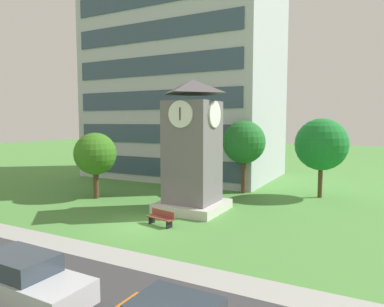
{
  "coord_description": "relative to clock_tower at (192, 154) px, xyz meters",
  "views": [
    {
      "loc": [
        11.92,
        -16.04,
        5.96
      ],
      "look_at": [
        0.56,
        5.6,
        3.74
      ],
      "focal_mm": 33.0,
      "sensor_mm": 36.0,
      "label": 1
    }
  ],
  "objects": [
    {
      "name": "tree_near_tower",
      "position": [
        6.99,
        8.3,
        0.35
      ],
      "size": [
        4.06,
        4.06,
        6.22
      ],
      "color": "#513823",
      "rests_on": "ground"
    },
    {
      "name": "tree_streetside",
      "position": [
        -8.4,
        -0.14,
        -0.37
      ],
      "size": [
        3.25,
        3.25,
        5.11
      ],
      "color": "#513823",
      "rests_on": "ground"
    },
    {
      "name": "ground_plane",
      "position": [
        -1.12,
        -4.59,
        -3.83
      ],
      "size": [
        160.0,
        160.0,
        0.0
      ],
      "primitive_type": "plane",
      "color": "#4C893D"
    },
    {
      "name": "parked_car_silver",
      "position": [
        0.87,
        -13.45,
        -2.97
      ],
      "size": [
        4.81,
        2.05,
        1.69
      ],
      "color": "silver",
      "rests_on": "ground"
    },
    {
      "name": "clock_tower",
      "position": [
        0.0,
        0.0,
        0.0
      ],
      "size": [
        4.15,
        4.15,
        8.7
      ],
      "color": "slate",
      "rests_on": "ground"
    },
    {
      "name": "office_building",
      "position": [
        -8.14,
        13.69,
        10.57
      ],
      "size": [
        19.48,
        12.36,
        28.8
      ],
      "color": "#B7BCC6",
      "rests_on": "ground"
    },
    {
      "name": "park_bench",
      "position": [
        0.01,
        -3.91,
        -3.37
      ],
      "size": [
        1.86,
        0.88,
        0.88
      ],
      "color": "brown",
      "rests_on": "ground"
    },
    {
      "name": "tree_by_building",
      "position": [
        1.08,
        7.09,
        0.42
      ],
      "size": [
        3.55,
        3.55,
        6.05
      ],
      "color": "#513823",
      "rests_on": "ground"
    },
    {
      "name": "kerb_strip",
      "position": [
        -1.12,
        -8.75,
        -3.83
      ],
      "size": [
        120.0,
        1.6,
        0.01
      ],
      "primitive_type": "cube",
      "color": "#9E9E99",
      "rests_on": "ground"
    }
  ]
}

